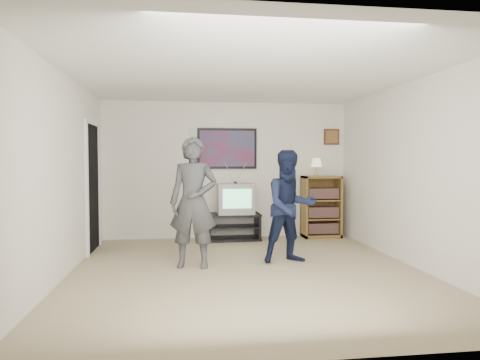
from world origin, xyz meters
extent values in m
cube|color=#93815D|center=(0.00, 0.00, 0.00)|extent=(4.50, 5.00, 0.01)
cube|color=white|center=(0.00, 0.00, 2.50)|extent=(4.50, 5.00, 0.01)
cube|color=silver|center=(0.00, 2.50, 1.25)|extent=(4.50, 0.01, 2.50)
cube|color=silver|center=(-2.25, 0.00, 1.25)|extent=(0.01, 5.00, 2.50)
cube|color=silver|center=(2.25, 0.00, 1.25)|extent=(0.01, 5.00, 2.50)
cube|color=black|center=(0.09, 2.23, 0.46)|extent=(0.96, 0.54, 0.04)
cube|color=black|center=(0.09, 2.23, 0.02)|extent=(0.96, 0.54, 0.04)
cube|color=black|center=(-0.36, 2.23, 0.24)|extent=(0.05, 0.51, 0.48)
cube|color=black|center=(0.53, 2.23, 0.24)|extent=(0.05, 0.51, 0.48)
imported|color=#3A3B3E|center=(-0.67, 0.32, 0.87)|extent=(0.71, 0.54, 1.74)
imported|color=black|center=(0.67, 0.43, 0.79)|extent=(0.85, 0.71, 1.58)
cube|color=white|center=(-0.64, 0.54, 1.26)|extent=(0.06, 0.13, 0.04)
cube|color=white|center=(0.67, 0.62, 0.98)|extent=(0.05, 0.11, 0.03)
cube|color=black|center=(0.00, 2.48, 1.65)|extent=(1.10, 0.03, 0.75)
cube|color=white|center=(-0.55, 2.48, 1.95)|extent=(0.28, 0.02, 0.14)
cube|color=#3E1E13|center=(2.00, 2.48, 1.88)|extent=(0.30, 0.03, 0.30)
cube|color=black|center=(-2.23, 1.60, 1.00)|extent=(0.03, 0.85, 2.00)
camera|label=1|loc=(-0.81, -5.38, 1.43)|focal=32.00mm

